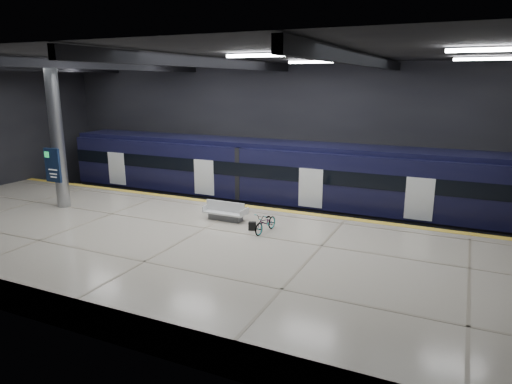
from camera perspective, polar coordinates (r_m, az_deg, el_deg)
The scene contains 10 objects.
ground at distance 20.31m, azimuth -4.78°, elevation -6.63°, with size 30.00×30.00×0.00m, color black.
room_shell at distance 19.10m, azimuth -5.12°, elevation 9.68°, with size 30.10×16.10×8.05m.
platform at distance 18.13m, azimuth -8.73°, elevation -7.45°, with size 30.00×11.00×1.10m, color beige.
safety_strip at distance 22.28m, azimuth -1.35°, elevation -1.74°, with size 30.00×0.40×0.01m, color yellow.
rails at distance 24.97m, azimuth 1.45°, elevation -2.48°, with size 30.00×1.52×0.16m.
train at distance 23.89m, azimuth 5.16°, elevation 1.62°, with size 29.40×2.84×3.79m.
bench at distance 20.03m, azimuth -3.85°, elevation -2.70°, with size 1.91×0.80×0.84m.
bicycle at distance 18.38m, azimuth 1.22°, elevation -3.83°, with size 0.54×1.56×0.82m, color #99999E.
pannier_bag at distance 18.68m, azimuth -0.47°, elevation -4.28°, with size 0.30×0.18×0.35m, color black.
info_column at distance 23.51m, azimuth -23.65°, elevation 6.27°, with size 0.90×0.78×6.90m.
Camera 1 is at (9.49, -16.51, 7.06)m, focal length 32.00 mm.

